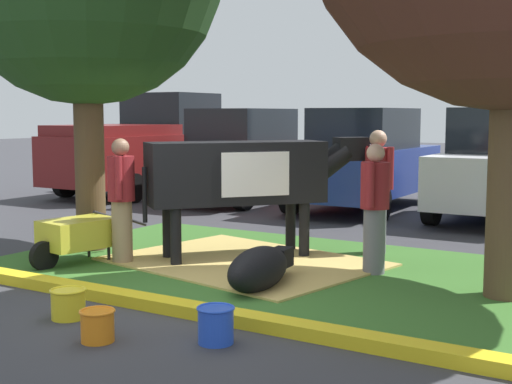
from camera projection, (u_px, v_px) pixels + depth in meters
The scene contains 17 objects.
ground_plane at pixel (177, 298), 7.40m from camera, with size 80.00×80.00×0.00m, color #38383D.
grass_island at pixel (275, 267), 8.86m from camera, with size 6.86×4.21×0.02m, color #386B28.
curb_yellow at pixel (160, 304), 6.95m from camera, with size 8.06×0.24×0.12m, color yellow.
hay_bedding at pixel (244, 262), 9.08m from camera, with size 3.20×2.40×0.04m, color tan.
cow_holstein at pixel (244, 173), 9.28m from camera, with size 2.30×2.64×1.59m.
calf_lying at pixel (259, 269), 7.72m from camera, with size 0.58×1.32×0.48m.
person_handler at pixel (377, 188), 9.60m from camera, with size 0.51×0.34×1.70m.
person_visitor_near at pixel (375, 205), 8.39m from camera, with size 0.34×0.53×1.56m.
person_visitor_far at pixel (121, 198), 8.96m from camera, with size 0.34×0.45×1.61m.
wheelbarrow at pixel (77, 234), 9.02m from camera, with size 0.78×1.62×0.63m.
bucket_yellow at pixel (68, 303), 6.66m from camera, with size 0.34×0.34×0.28m.
bucket_orange at pixel (97, 325), 5.98m from camera, with size 0.30×0.30×0.27m.
bucket_blue at pixel (216, 324), 5.94m from camera, with size 0.32×0.32×0.31m.
pickup_truck_maroon at pixel (150, 147), 17.28m from camera, with size 2.28×5.43×2.42m.
sedan_red at pixel (243, 156), 15.70m from camera, with size 2.07×4.43×2.02m.
sedan_blue at pixel (364, 160), 14.27m from camera, with size 2.07×4.43×2.02m.
hatchback_white at pixel (505, 165), 12.94m from camera, with size 2.07×4.43×2.02m.
Camera 1 is at (4.50, -5.72, 1.92)m, focal length 49.88 mm.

